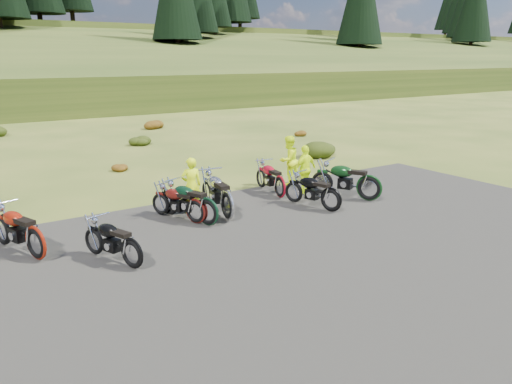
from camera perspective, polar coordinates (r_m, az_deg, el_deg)
ground at (r=12.71m, az=-0.25°, el=-5.12°), size 300.00×300.00×0.00m
gravel_pad at (r=11.21m, az=5.44°, el=-8.07°), size 20.00×12.00×0.04m
conifer_41 at (r=146.81m, az=21.08°, el=19.48°), size 5.72×5.72×15.00m
shrub_4 at (r=20.55m, az=-15.49°, el=2.91°), size 0.77×0.77×0.45m
shrub_5 at (r=26.40m, az=-13.20°, el=5.88°), size 1.03×1.03×0.61m
shrub_6 at (r=32.31m, az=-11.74°, el=7.76°), size 1.30×1.30×0.77m
shrub_7 at (r=22.95m, az=7.36°, el=5.19°), size 1.56×1.56×0.92m
shrub_8 at (r=28.85m, az=4.83°, el=6.84°), size 0.77×0.77×0.45m
motorcycle_0 at (r=11.16m, az=-13.86°, el=-8.58°), size 1.28×2.04×1.01m
motorcycle_1 at (r=12.30m, az=-23.64°, el=-7.19°), size 1.44×2.32×1.15m
motorcycle_2 at (r=13.52m, az=-5.51°, el=-3.92°), size 1.42×2.30×1.14m
motorcycle_3 at (r=13.96m, az=-3.26°, el=-3.25°), size 1.09×2.43×1.23m
motorcycle_4 at (r=13.71m, az=-6.87°, el=-3.69°), size 1.35×2.06×1.02m
motorcycle_5 at (r=14.80m, az=8.52°, el=-2.32°), size 1.18×2.15×1.07m
motorcycle_6 at (r=16.08m, az=2.74°, el=-0.73°), size 0.95×2.11×1.07m
motorcycle_7 at (r=16.11m, az=12.71°, el=-1.07°), size 1.78×2.45×1.23m
person_middle at (r=14.43m, az=-7.40°, el=0.64°), size 0.67×0.52×1.63m
person_right_a at (r=17.60m, az=3.72°, el=3.55°), size 0.98×0.84×1.73m
person_right_b at (r=16.53m, az=5.63°, el=2.51°), size 0.99×0.54×1.60m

